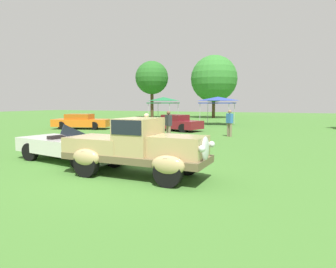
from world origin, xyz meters
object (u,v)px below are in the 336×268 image
(canopy_tent_left_field, at_px, (163,100))
(canopy_tent_center_field, at_px, (218,100))
(feature_pickup_truck, at_px, (137,147))
(spectator_between_cars, at_px, (230,122))
(spectator_by_row, at_px, (147,131))
(neighbor_convertible, at_px, (73,146))
(show_car_burgundy, at_px, (176,123))
(spectator_near_truck, at_px, (168,125))
(show_car_orange, at_px, (81,122))

(canopy_tent_left_field, xyz_separation_m, canopy_tent_center_field, (5.67, 0.21, 0.00))
(feature_pickup_truck, relative_size, spectator_between_cars, 2.63)
(spectator_by_row, distance_m, canopy_tent_left_field, 18.39)
(neighbor_convertible, relative_size, show_car_burgundy, 1.13)
(canopy_tent_center_field, bearing_deg, canopy_tent_left_field, -177.86)
(feature_pickup_truck, bearing_deg, canopy_tent_left_field, 112.10)
(show_car_burgundy, distance_m, canopy_tent_left_field, 8.65)
(canopy_tent_left_field, bearing_deg, spectator_between_cars, -47.30)
(neighbor_convertible, height_order, canopy_tent_center_field, canopy_tent_center_field)
(spectator_between_cars, bearing_deg, spectator_near_truck, -128.42)
(feature_pickup_truck, height_order, neighbor_convertible, feature_pickup_truck)
(feature_pickup_truck, distance_m, canopy_tent_left_field, 22.54)
(show_car_burgundy, distance_m, spectator_by_row, 10.06)
(neighbor_convertible, bearing_deg, canopy_tent_center_field, 88.91)
(spectator_near_truck, height_order, spectator_by_row, same)
(show_car_orange, relative_size, spectator_near_truck, 2.87)
(show_car_orange, height_order, spectator_between_cars, spectator_between_cars)
(spectator_by_row, bearing_deg, spectator_between_cars, 74.53)
(spectator_near_truck, relative_size, spectator_between_cars, 1.00)
(feature_pickup_truck, relative_size, spectator_by_row, 2.63)
(spectator_by_row, xyz_separation_m, canopy_tent_center_field, (-1.14, 17.23, 1.51))
(spectator_near_truck, height_order, canopy_tent_left_field, canopy_tent_left_field)
(canopy_tent_left_field, bearing_deg, neighbor_convertible, -75.09)
(spectator_near_truck, bearing_deg, canopy_tent_center_field, 92.02)
(feature_pickup_truck, bearing_deg, show_car_orange, 134.69)
(show_car_orange, height_order, canopy_tent_center_field, canopy_tent_center_field)
(feature_pickup_truck, bearing_deg, canopy_tent_center_field, 97.54)
(spectator_near_truck, bearing_deg, show_car_burgundy, 107.53)
(feature_pickup_truck, height_order, canopy_tent_center_field, canopy_tent_center_field)
(feature_pickup_truck, relative_size, neighbor_convertible, 0.94)
(neighbor_convertible, xyz_separation_m, spectator_between_cars, (3.58, 10.27, 0.33))
(feature_pickup_truck, relative_size, show_car_burgundy, 1.06)
(show_car_orange, height_order, canopy_tent_left_field, canopy_tent_left_field)
(feature_pickup_truck, xyz_separation_m, neighbor_convertible, (-3.17, 0.95, -0.29))
(show_car_burgundy, relative_size, spectator_near_truck, 2.48)
(spectator_near_truck, bearing_deg, spectator_by_row, -80.36)
(feature_pickup_truck, bearing_deg, show_car_burgundy, 106.98)
(show_car_burgundy, bearing_deg, canopy_tent_left_field, 120.70)
(show_car_orange, height_order, spectator_near_truck, spectator_near_truck)
(feature_pickup_truck, distance_m, spectator_by_row, 4.15)
(spectator_between_cars, bearing_deg, spectator_by_row, -105.47)
(spectator_by_row, distance_m, canopy_tent_center_field, 17.33)
(neighbor_convertible, distance_m, spectator_between_cars, 10.88)
(feature_pickup_truck, bearing_deg, neighbor_convertible, 163.27)
(show_car_orange, xyz_separation_m, spectator_between_cars, (12.29, -0.79, 0.31))
(spectator_between_cars, bearing_deg, feature_pickup_truck, -92.08)
(spectator_by_row, height_order, canopy_tent_left_field, canopy_tent_left_field)
(spectator_by_row, relative_size, canopy_tent_left_field, 0.62)
(show_car_burgundy, xyz_separation_m, canopy_tent_center_field, (1.35, 7.49, 1.82))
(spectator_between_cars, relative_size, spectator_by_row, 1.00)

